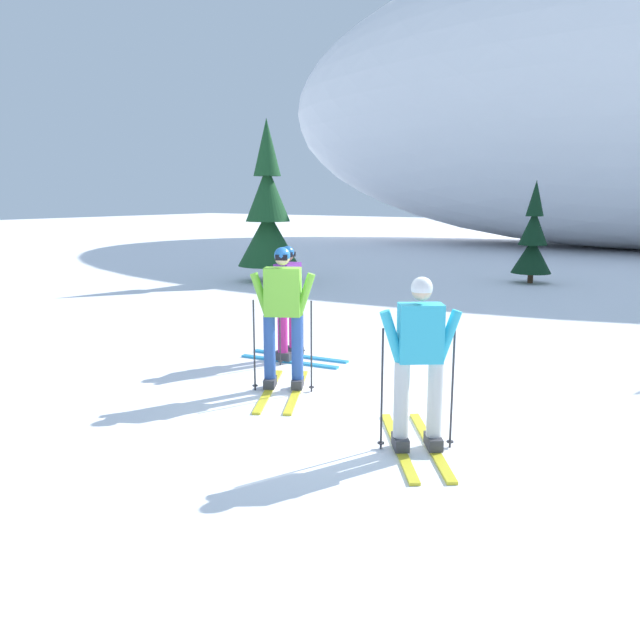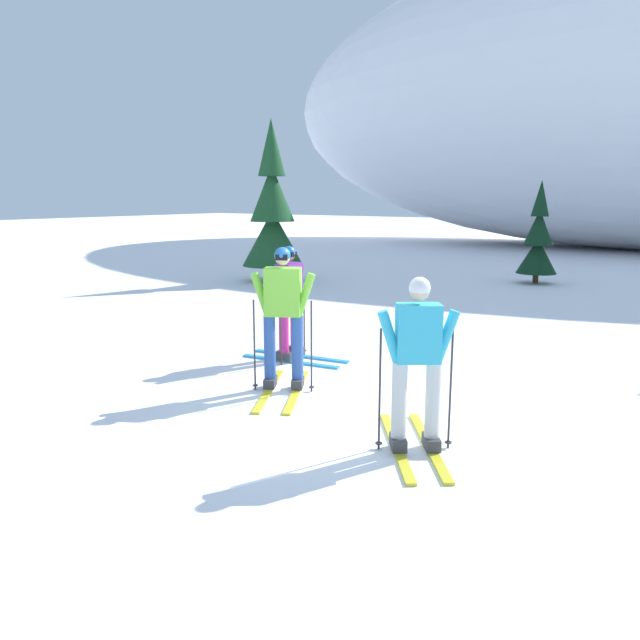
# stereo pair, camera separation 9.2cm
# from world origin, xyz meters

# --- Properties ---
(ground_plane) EXTENTS (120.00, 120.00, 0.00)m
(ground_plane) POSITION_xyz_m (0.00, 0.00, 0.00)
(ground_plane) COLOR white
(skier_purple_jacket) EXTENTS (1.67, 0.83, 1.74)m
(skier_purple_jacket) POSITION_xyz_m (-2.15, 1.14, 0.92)
(skier_purple_jacket) COLOR #2893CC
(skier_purple_jacket) RESTS_ON ground
(skier_cyan_jacket) EXTENTS (1.37, 1.64, 1.73)m
(skier_cyan_jacket) POSITION_xyz_m (0.97, -0.95, 0.90)
(skier_cyan_jacket) COLOR gold
(skier_cyan_jacket) RESTS_ON ground
(skier_lime_jacket) EXTENTS (1.25, 1.76, 1.84)m
(skier_lime_jacket) POSITION_xyz_m (-1.30, -0.13, 0.98)
(skier_lime_jacket) COLOR gold
(skier_lime_jacket) RESTS_ON ground
(pine_tree_far_left) EXTENTS (1.78, 1.78, 4.62)m
(pine_tree_far_left) POSITION_xyz_m (-7.93, 7.92, 1.93)
(pine_tree_far_left) COLOR #47301E
(pine_tree_far_left) RESTS_ON ground
(pine_tree_center_left) EXTENTS (1.12, 1.12, 2.91)m
(pine_tree_center_left) POSITION_xyz_m (-1.42, 11.79, 1.22)
(pine_tree_center_left) COLOR #47301E
(pine_tree_center_left) RESTS_ON ground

